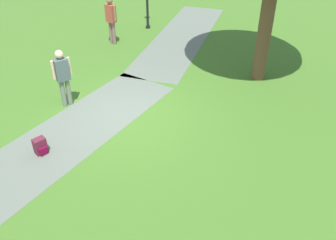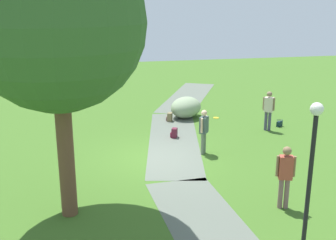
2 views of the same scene
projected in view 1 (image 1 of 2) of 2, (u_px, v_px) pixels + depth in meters
The scene contains 6 objects.
ground_plane at pixel (128, 114), 9.86m from camera, with size 48.00×48.00×0.00m, color #3C6421.
footpath_segment_near at pixel (182, 36), 14.63m from camera, with size 8.09×2.37×0.01m.
footpath_segment_mid at pixel (53, 146), 8.70m from camera, with size 8.24×3.60×0.01m.
man_near_boulder at pixel (63, 75), 9.72m from camera, with size 0.43×0.41×1.67m.
passerby_on_path at pixel (111, 17), 13.42m from camera, with size 0.34×0.50×1.79m.
spare_backpack_on_lawn at pixel (40, 146), 8.38m from camera, with size 0.34×0.34×0.40m.
Camera 1 is at (7.33, 3.91, 5.42)m, focal length 38.37 mm.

